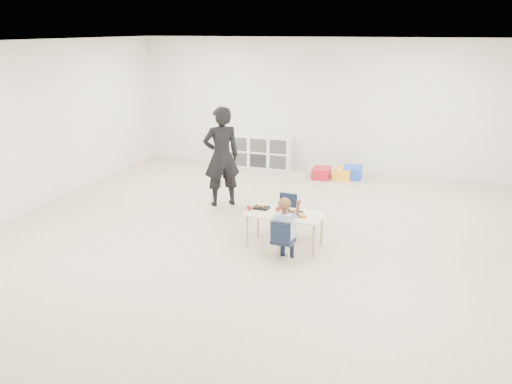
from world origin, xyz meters
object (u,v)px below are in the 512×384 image
(cubby_shelf, at_px, (261,151))
(adult, at_px, (221,156))
(table, at_px, (285,230))
(chair_near, at_px, (283,240))
(child, at_px, (284,228))

(cubby_shelf, xyz_separation_m, adult, (0.19, -2.78, 0.52))
(table, distance_m, adult, 2.24)
(chair_near, relative_size, child, 0.63)
(table, xyz_separation_m, adult, (-1.55, 1.50, 0.61))
(chair_near, bearing_deg, child, 0.00)
(chair_near, height_order, child, child)
(cubby_shelf, bearing_deg, child, -68.65)
(chair_near, distance_m, cubby_shelf, 5.13)
(child, xyz_separation_m, cubby_shelf, (-1.87, 4.78, -0.12))
(adult, bearing_deg, child, 93.66)
(adult, bearing_deg, chair_near, 93.66)
(child, xyz_separation_m, adult, (-1.68, 2.00, 0.40))
(table, height_order, child, child)
(cubby_shelf, relative_size, adult, 0.81)
(child, height_order, cubby_shelf, child)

